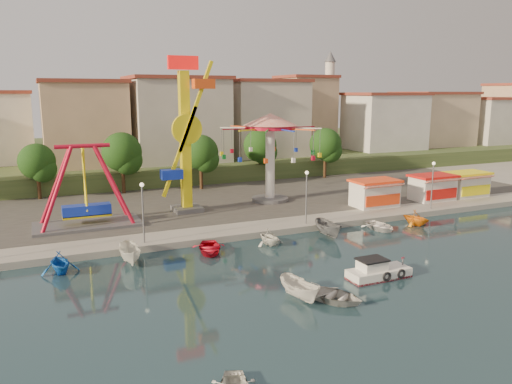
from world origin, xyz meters
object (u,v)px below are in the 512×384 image
kamikaze_tower (188,138)px  cabin_motorboat (377,272)px  rowboat_a (334,295)px  pirate_ship_ride (85,188)px  skiff (300,289)px  wave_swinger (270,137)px

kamikaze_tower → cabin_motorboat: 25.85m
kamikaze_tower → rowboat_a: kamikaze_tower is taller
pirate_ship_ride → skiff: 25.53m
pirate_ship_ride → cabin_motorboat: bearing=-50.0°
kamikaze_tower → rowboat_a: (2.14, -25.67, -8.16)m
kamikaze_tower → skiff: (0.26, -24.54, -7.85)m
pirate_ship_ride → wave_swinger: 21.77m
kamikaze_tower → wave_swinger: 10.49m
pirate_ship_ride → cabin_motorboat: 28.47m
wave_swinger → cabin_motorboat: bearing=-97.1°
rowboat_a → skiff: bearing=118.7°
pirate_ship_ride → skiff: (11.06, -22.72, -3.67)m
cabin_motorboat → rowboat_a: bearing=-156.7°
pirate_ship_ride → kamikaze_tower: kamikaze_tower is taller
wave_swinger → rowboat_a: wave_swinger is taller
kamikaze_tower → skiff: size_ratio=4.38×
rowboat_a → skiff: size_ratio=1.06×
pirate_ship_ride → kamikaze_tower: bearing=9.6°
pirate_ship_ride → kamikaze_tower: (10.80, 1.82, 4.18)m
cabin_motorboat → rowboat_a: cabin_motorboat is taller
cabin_motorboat → rowboat_a: size_ratio=1.19×
cabin_motorboat → skiff: bearing=-171.2°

